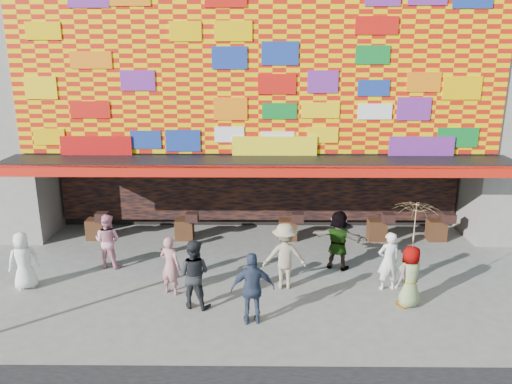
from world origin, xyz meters
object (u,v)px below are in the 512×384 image
ped_c (194,274)px  ped_i (108,241)px  ped_h (388,261)px  ped_b (170,265)px  ped_g (410,277)px  ped_e (253,289)px  parasol (415,223)px  ped_f (338,240)px  ped_d (285,256)px  ped_a (24,261)px

ped_c → ped_i: bearing=-24.6°
ped_c → ped_h: (5.04, 0.97, -0.07)m
ped_b → ped_g: 6.08m
ped_e → parasol: size_ratio=0.89×
ped_h → ped_f: bearing=-59.3°
ped_b → ped_h: ped_h is taller
ped_b → ped_d: ped_d is taller
ped_c → ped_i: ped_c is taller
ped_d → parasol: parasol is taller
ped_g → parasol: (0.00, 0.00, 1.41)m
ped_e → ped_h: bearing=-160.5°
ped_c → parasol: (5.35, 0.07, 1.33)m
ped_b → parasol: bearing=-161.7°
ped_c → ped_e: (1.47, -0.77, -0.00)m
ped_d → ped_i: (-5.12, 1.29, -0.10)m
ped_i → ped_f: bearing=-167.4°
ped_d → ped_e: 2.01m
ped_g → ped_h: bearing=-102.4°
ped_a → ped_b: ped_b is taller
ped_c → ped_d: ped_d is taller
ped_d → parasol: bearing=159.2°
ped_d → ped_f: 2.04m
parasol → ped_f: bearing=122.8°
ped_a → parasol: 10.16m
ped_d → ped_i: size_ratio=1.12×
ped_g → parasol: bearing=150.4°
ped_e → ped_f: size_ratio=1.00×
ped_e → parasol: bearing=-174.3°
ped_a → ped_b: (3.97, -0.29, 0.01)m
ped_g → ped_e: bearing=-19.1°
ped_d → ped_h: ped_d is taller
ped_i → ped_d: bearing=178.9°
ped_e → ped_f: bearing=-134.9°
ped_f → ped_b: bearing=42.3°
ped_b → ped_i: bearing=-14.4°
ped_b → ped_h: size_ratio=0.98×
ped_a → ped_c: (4.67, -0.96, 0.09)m
ped_g → ped_h: ped_h is taller
ped_c → ped_f: same height
ped_b → ped_h: (5.74, 0.30, 0.01)m
ped_a → ped_f: size_ratio=0.90×
ped_f → ped_h: (1.13, -1.33, -0.07)m
ped_c → ped_f: (3.91, 2.30, -0.00)m
ped_c → ped_d: bearing=-140.0°
ped_c → ped_f: 4.54m
ped_a → ped_b: size_ratio=0.99×
ped_b → ped_e: ped_e is taller
ped_i → ped_h: bearing=-176.9°
ped_f → ped_c: bearing=53.3°
ped_c → ped_a: bearing=3.6°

